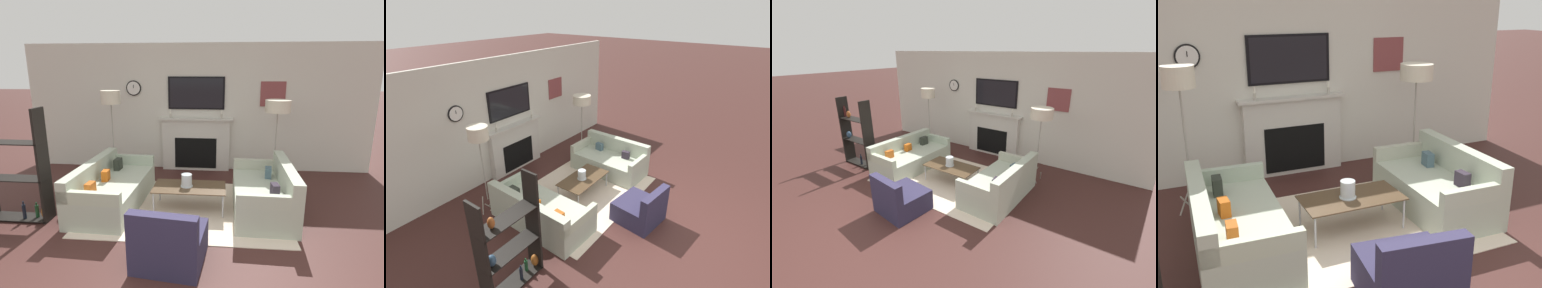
{
  "view_description": "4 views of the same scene",
  "coord_description": "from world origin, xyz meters",
  "views": [
    {
      "loc": [
        0.49,
        -2.13,
        2.17
      ],
      "look_at": [
        0.04,
        2.83,
        0.92
      ],
      "focal_mm": 28.0,
      "sensor_mm": 36.0,
      "label": 1
    },
    {
      "loc": [
        -4.35,
        -0.89,
        3.68
      ],
      "look_at": [
        0.29,
        2.55,
        0.99
      ],
      "focal_mm": 28.0,
      "sensor_mm": 36.0,
      "label": 2
    },
    {
      "loc": [
        3.12,
        -1.75,
        2.75
      ],
      "look_at": [
        0.2,
        2.51,
        0.84
      ],
      "focal_mm": 24.0,
      "sensor_mm": 36.0,
      "label": 3
    },
    {
      "loc": [
        -1.83,
        -1.92,
        2.45
      ],
      "look_at": [
        0.15,
        2.5,
        0.91
      ],
      "focal_mm": 42.0,
      "sensor_mm": 36.0,
      "label": 4
    }
  ],
  "objects": [
    {
      "name": "ground_plane",
      "position": [
        0.0,
        0.0,
        0.0
      ],
      "size": [
        60.0,
        60.0,
        0.0
      ],
      "primitive_type": "plane",
      "color": "#3E211D"
    },
    {
      "name": "hurricane_candle",
      "position": [
        0.01,
        2.24,
        0.47
      ],
      "size": [
        0.19,
        0.19,
        0.2
      ],
      "color": "silver",
      "rests_on": "coffee_table"
    },
    {
      "name": "armchair",
      "position": [
        -0.04,
        0.86,
        0.24
      ],
      "size": [
        0.85,
        0.85,
        0.73
      ],
      "color": "#2D2845",
      "rests_on": "ground_plane"
    },
    {
      "name": "shelf_unit",
      "position": [
        -2.42,
        1.68,
        0.75
      ],
      "size": [
        0.93,
        0.28,
        1.67
      ],
      "color": "black",
      "rests_on": "ground_plane"
    },
    {
      "name": "couch_right",
      "position": [
        1.23,
        2.28,
        0.27
      ],
      "size": [
        0.9,
        1.7,
        0.76
      ],
      "color": "#AEB7A2",
      "rests_on": "ground_plane"
    },
    {
      "name": "floor_lamp_right",
      "position": [
        1.54,
        3.36,
        1.5
      ],
      "size": [
        0.46,
        0.46,
        1.64
      ],
      "color": "#9E998E",
      "rests_on": "ground_plane"
    },
    {
      "name": "area_rug",
      "position": [
        0.0,
        2.29,
        0.01
      ],
      "size": [
        3.07,
        2.14,
        0.01
      ],
      "color": "beige",
      "rests_on": "ground_plane"
    },
    {
      "name": "fireplace_wall",
      "position": [
        0.0,
        4.3,
        1.23
      ],
      "size": [
        7.45,
        0.28,
        2.7
      ],
      "color": "silver",
      "rests_on": "ground_plane"
    },
    {
      "name": "floor_lamp_left",
      "position": [
        -1.54,
        3.36,
        1.62
      ],
      "size": [
        0.36,
        0.36,
        1.79
      ],
      "color": "#9E998E",
      "rests_on": "ground_plane"
    },
    {
      "name": "coffee_table",
      "position": [
        0.05,
        2.23,
        0.36
      ],
      "size": [
        1.13,
        0.59,
        0.38
      ],
      "color": "#4C3823",
      "rests_on": "ground_plane"
    },
    {
      "name": "couch_left",
      "position": [
        -1.22,
        2.29,
        0.26
      ],
      "size": [
        0.94,
        1.89,
        0.72
      ],
      "color": "#AEB7A2",
      "rests_on": "ground_plane"
    }
  ]
}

